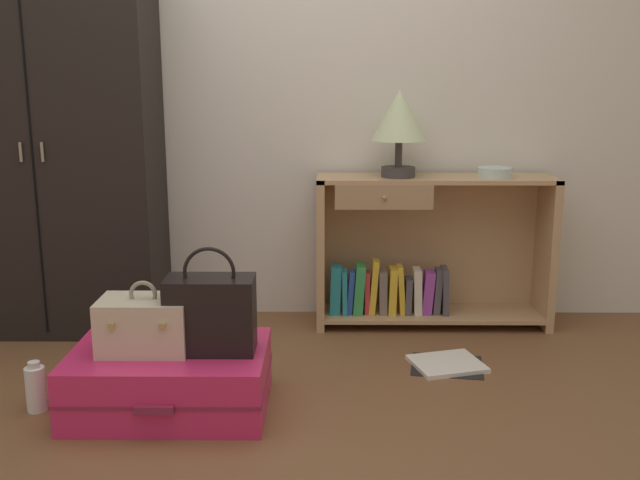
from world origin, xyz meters
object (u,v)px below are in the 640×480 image
Objects in this scene: table_lamp at (399,119)px; train_case at (145,325)px; bowl at (495,172)px; wardrobe at (50,147)px; suitcase_large at (170,379)px; handbag at (211,313)px; open_book_on_floor at (447,364)px; bookshelf at (422,255)px; bottle at (36,388)px.

train_case is (-1.05, -1.00, -0.71)m from table_lamp.
train_case is at bearing -147.05° from bowl.
wardrobe is 1.45m from suitcase_large.
handbag is 1.14m from open_book_on_floor.
wardrobe is at bearing 124.84° from train_case.
wardrobe is at bearing 164.76° from open_book_on_floor.
train_case is (-1.53, -0.99, -0.45)m from bowl.
bookshelf is 1.58× the size of suitcase_large.
bottle is (-0.43, -0.01, -0.25)m from train_case.
wardrobe is 5.18× the size of open_book_on_floor.
table_lamp is 2.04m from bottle.
table_lamp reaches higher than bookshelf.
table_lamp reaches higher than train_case.
bottle is at bearing -178.72° from handbag.
suitcase_large is at bearing -134.15° from table_lamp.
table_lamp is 1.20× the size of open_book_on_floor.
open_book_on_floor is (1.66, 0.46, -0.08)m from bottle.
bottle is (-1.62, -1.05, -0.27)m from bookshelf.
bowl is 1.88m from train_case.
suitcase_large is 1.85× the size of handbag.
bookshelf reaches higher than handbag.
wardrobe is at bearing 133.80° from handbag.
open_book_on_floor is at bearing 24.26° from handbag.
table_lamp is 1.21m from open_book_on_floor.
suitcase_large is 2.24× the size of train_case.
suitcase_large is 0.52m from bottle.
train_case reaches higher than suitcase_large.
suitcase_large is at bearing -137.03° from bookshelf.
handbag reaches higher than train_case.
wardrobe is at bearing -179.17° from bowl.
handbag reaches higher than bottle.
suitcase_large is (-1.44, -0.98, -0.68)m from bowl.
suitcase_large is 1.23m from open_book_on_floor.
bookshelf is at bearing 33.04° from bottle.
table_lamp is 1.06× the size of handbag.
handbag is at bearing -128.43° from table_lamp.
table_lamp is 1.67m from suitcase_large.
suitcase_large is 3.77× the size of bottle.
wardrobe is 4.54× the size of handbag.
bottle is (-0.68, -0.02, -0.30)m from handbag.
bookshelf is (1.85, 0.08, -0.56)m from wardrobe.
table_lamp is 1.62m from train_case.
train_case is 0.50m from bottle.
handbag is (0.25, 0.00, 0.05)m from train_case.
wardrobe reaches higher than bookshelf.
bottle is at bearing -177.17° from suitcase_large.
bowl is 1.87m from suitcase_large.
table_lamp is 2.15× the size of bottle.
bottle is (-1.96, -1.01, -0.71)m from bowl.
bookshelf is at bearing 41.17° from train_case.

